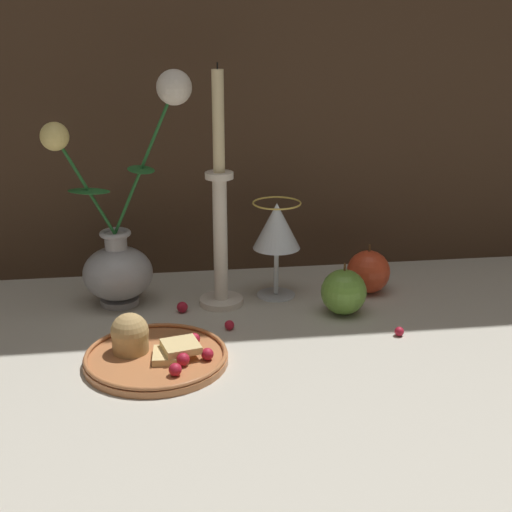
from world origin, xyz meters
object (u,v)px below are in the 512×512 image
(vase, at_px, (120,245))
(candlestick, at_px, (220,223))
(wine_glass, at_px, (277,229))
(plate_with_pastries, at_px, (151,351))
(apple_near_glass, at_px, (344,292))
(apple_beside_vase, at_px, (368,272))

(vase, height_order, candlestick, candlestick)
(wine_glass, relative_size, candlestick, 0.42)
(plate_with_pastries, bearing_deg, apple_near_glass, 22.57)
(wine_glass, distance_m, apple_near_glass, 0.15)
(candlestick, bearing_deg, wine_glass, 14.44)
(plate_with_pastries, bearing_deg, apple_beside_vase, 29.58)
(wine_glass, relative_size, apple_beside_vase, 1.91)
(vase, height_order, apple_beside_vase, vase)
(wine_glass, bearing_deg, apple_near_glass, -43.25)
(candlestick, xyz_separation_m, apple_beside_vase, (0.25, 0.02, -0.10))
(vase, xyz_separation_m, apple_near_glass, (0.35, -0.09, -0.07))
(plate_with_pastries, relative_size, wine_glass, 1.21)
(plate_with_pastries, distance_m, apple_beside_vase, 0.42)
(vase, height_order, plate_with_pastries, vase)
(plate_with_pastries, bearing_deg, wine_glass, 45.77)
(apple_beside_vase, bearing_deg, vase, 179.24)
(apple_near_glass, bearing_deg, candlestick, 161.34)
(vase, relative_size, apple_near_glass, 4.43)
(apple_near_glass, bearing_deg, plate_with_pastries, -157.43)
(vase, bearing_deg, plate_with_pastries, -77.76)
(vase, height_order, apple_near_glass, vase)
(wine_glass, xyz_separation_m, candlestick, (-0.10, -0.02, 0.02))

